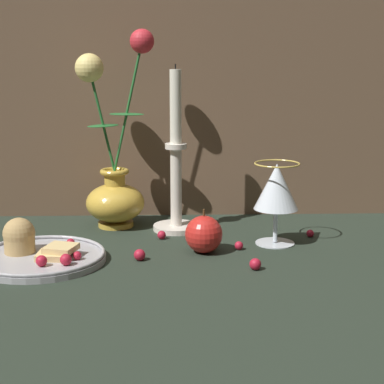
% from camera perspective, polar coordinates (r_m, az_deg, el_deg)
% --- Properties ---
extents(ground_plane, '(2.40, 2.40, 0.00)m').
position_cam_1_polar(ground_plane, '(1.15, -1.36, -4.94)').
color(ground_plane, '#232D23').
rests_on(ground_plane, ground).
extents(vase, '(0.15, 0.12, 0.39)m').
position_cam_1_polar(vase, '(1.28, -6.94, 1.55)').
color(vase, gold).
rests_on(vase, ground_plane).
extents(plate_with_pastries, '(0.22, 0.22, 0.07)m').
position_cam_1_polar(plate_with_pastries, '(1.11, -13.65, -5.23)').
color(plate_with_pastries, '#A3A3A8').
rests_on(plate_with_pastries, ground_plane).
extents(wine_glass, '(0.08, 0.08, 0.15)m').
position_cam_1_polar(wine_glass, '(1.16, 7.51, 0.21)').
color(wine_glass, silver).
rests_on(wine_glass, ground_plane).
extents(candlestick, '(0.09, 0.09, 0.32)m').
position_cam_1_polar(candlestick, '(1.24, -1.35, 1.44)').
color(candlestick, silver).
rests_on(candlestick, ground_plane).
extents(apple_beside_vase, '(0.07, 0.07, 0.08)m').
position_cam_1_polar(apple_beside_vase, '(1.12, 1.05, -3.78)').
color(apple_beside_vase, red).
rests_on(apple_beside_vase, ground_plane).
extents(berry_near_plate, '(0.02, 0.02, 0.02)m').
position_cam_1_polar(berry_near_plate, '(1.08, -4.68, -5.59)').
color(berry_near_plate, '#AD192D').
rests_on(berry_near_plate, ground_plane).
extents(berry_front_center, '(0.02, 0.02, 0.02)m').
position_cam_1_polar(berry_front_center, '(1.20, -2.72, -3.84)').
color(berry_front_center, '#AD192D').
rests_on(berry_front_center, ground_plane).
extents(berry_by_glass_stem, '(0.01, 0.01, 0.01)m').
position_cam_1_polar(berry_by_glass_stem, '(1.24, 10.46, -3.64)').
color(berry_by_glass_stem, '#AD192D').
rests_on(berry_by_glass_stem, ground_plane).
extents(berry_under_candlestick, '(0.02, 0.02, 0.02)m').
position_cam_1_polar(berry_under_candlestick, '(1.14, 4.19, -4.77)').
color(berry_under_candlestick, '#AD192D').
rests_on(berry_under_candlestick, ground_plane).
extents(berry_far_right, '(0.02, 0.02, 0.02)m').
position_cam_1_polar(berry_far_right, '(1.04, 5.65, -6.40)').
color(berry_far_right, '#AD192D').
rests_on(berry_far_right, ground_plane).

